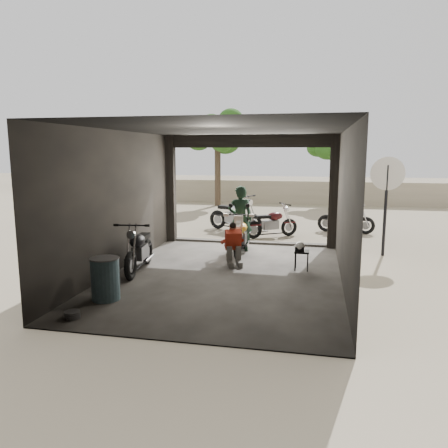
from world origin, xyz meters
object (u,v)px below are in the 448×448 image
at_px(rider, 240,219).
at_px(left_bike, 139,246).
at_px(mechanic, 234,245).
at_px(main_bike, 242,233).
at_px(outside_bike_b, 272,221).
at_px(oil_drum, 105,280).
at_px(stool, 302,254).
at_px(outside_bike_c, 346,217).
at_px(helmet, 300,246).
at_px(outside_bike_a, 235,213).
at_px(sign_post, 387,189).

bearing_deg(rider, left_bike, 41.49).
xyz_separation_m(rider, mechanic, (0.11, -1.52, -0.41)).
bearing_deg(main_bike, outside_bike_b, 76.04).
height_order(rider, oil_drum, rider).
height_order(stool, oil_drum, oil_drum).
height_order(main_bike, outside_bike_c, main_bike).
bearing_deg(helmet, oil_drum, -131.51).
bearing_deg(stool, outside_bike_c, 75.82).
height_order(outside_bike_b, outside_bike_c, outside_bike_c).
bearing_deg(stool, mechanic, 176.31).
relative_size(left_bike, helmet, 7.25).
distance_m(outside_bike_c, oil_drum, 9.28).
bearing_deg(mechanic, main_bike, 70.61).
bearing_deg(stool, outside_bike_a, 117.40).
bearing_deg(outside_bike_b, outside_bike_a, 23.74).
distance_m(outside_bike_c, helmet, 5.33).
distance_m(oil_drum, sign_post, 7.44).
bearing_deg(sign_post, main_bike, -169.19).
relative_size(main_bike, sign_post, 0.68).
xyz_separation_m(outside_bike_c, sign_post, (0.77, -3.17, 1.22)).
bearing_deg(outside_bike_a, stool, -129.13).
bearing_deg(mechanic, outside_bike_c, 39.92).
bearing_deg(rider, outside_bike_a, -88.03).
relative_size(main_bike, left_bike, 1.01).
height_order(main_bike, mechanic, main_bike).
relative_size(outside_bike_b, rider, 0.88).
height_order(mechanic, oil_drum, mechanic).
height_order(left_bike, outside_bike_c, left_bike).
bearing_deg(mechanic, outside_bike_a, 80.20).
bearing_deg(helmet, main_bike, 148.86).
distance_m(outside_bike_a, oil_drum, 7.62).
height_order(rider, stool, rider).
xyz_separation_m(rider, helmet, (1.68, -1.67, -0.33)).
bearing_deg(rider, outside_bike_b, -117.50).
bearing_deg(outside_bike_c, sign_post, -156.10).
height_order(outside_bike_c, rider, rider).
height_order(outside_bike_c, sign_post, sign_post).
bearing_deg(outside_bike_b, helmet, 161.47).
bearing_deg(outside_bike_c, oil_drum, 159.39).
height_order(left_bike, outside_bike_b, left_bike).
relative_size(outside_bike_a, rider, 1.03).
xyz_separation_m(stool, oil_drum, (-3.47, -2.84, 0.01)).
relative_size(main_bike, stool, 3.80).
height_order(rider, helmet, rider).
xyz_separation_m(main_bike, stool, (1.63, -1.30, -0.20)).
xyz_separation_m(main_bike, outside_bike_a, (-0.81, 3.41, 0.04)).
bearing_deg(outside_bike_a, outside_bike_c, -60.25).
bearing_deg(oil_drum, mechanic, 57.84).
xyz_separation_m(mechanic, sign_post, (3.68, 1.84, 1.27)).
xyz_separation_m(outside_bike_a, mechanic, (0.82, -4.60, -0.13)).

